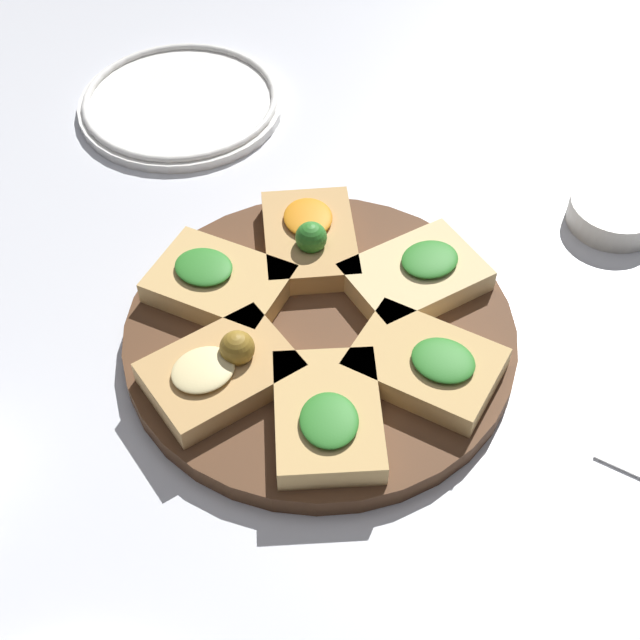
{
  "coord_description": "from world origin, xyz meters",
  "views": [
    {
      "loc": [
        -0.35,
        0.34,
        0.6
      ],
      "look_at": [
        0.0,
        0.0,
        0.03
      ],
      "focal_mm": 50.0,
      "sensor_mm": 36.0,
      "label": 1
    }
  ],
  "objects": [
    {
      "name": "ground_plane",
      "position": [
        0.0,
        0.0,
        0.0
      ],
      "size": [
        3.0,
        3.0,
        0.0
      ],
      "primitive_type": "plane",
      "color": "silver"
    },
    {
      "name": "focaccia_slice_5",
      "position": [
        0.09,
        0.03,
        0.03
      ],
      "size": [
        0.14,
        0.12,
        0.03
      ],
      "color": "tan",
      "rests_on": "serving_board"
    },
    {
      "name": "focaccia_slice_0",
      "position": [
        0.02,
        0.1,
        0.03
      ],
      "size": [
        0.1,
        0.13,
        0.04
      ],
      "color": "tan",
      "rests_on": "serving_board"
    },
    {
      "name": "dipping_bowl",
      "position": [
        -0.09,
        -0.31,
        0.01
      ],
      "size": [
        0.09,
        0.09,
        0.03
      ],
      "color": "silver",
      "rests_on": "ground_plane"
    },
    {
      "name": "focaccia_slice_2",
      "position": [
        -0.09,
        -0.03,
        0.03
      ],
      "size": [
        0.13,
        0.11,
        0.03
      ],
      "color": "tan",
      "rests_on": "serving_board"
    },
    {
      "name": "serving_board",
      "position": [
        0.0,
        0.0,
        0.01
      ],
      "size": [
        0.33,
        0.33,
        0.02
      ],
      "primitive_type": "cylinder",
      "color": "#51331E",
      "rests_on": "ground_plane"
    },
    {
      "name": "focaccia_slice_4",
      "position": [
        0.08,
        -0.06,
        0.03
      ],
      "size": [
        0.14,
        0.13,
        0.04
      ],
      "color": "tan",
      "rests_on": "serving_board"
    },
    {
      "name": "focaccia_slice_3",
      "position": [
        -0.02,
        -0.1,
        0.03
      ],
      "size": [
        0.1,
        0.13,
        0.03
      ],
      "color": "#E5C689",
      "rests_on": "serving_board"
    },
    {
      "name": "plate_right",
      "position": [
        0.35,
        -0.12,
        0.01
      ],
      "size": [
        0.23,
        0.23,
        0.02
      ],
      "color": "white",
      "rests_on": "ground_plane"
    },
    {
      "name": "focaccia_slice_1",
      "position": [
        -0.07,
        0.06,
        0.03
      ],
      "size": [
        0.14,
        0.14,
        0.03
      ],
      "color": "tan",
      "rests_on": "serving_board"
    }
  ]
}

